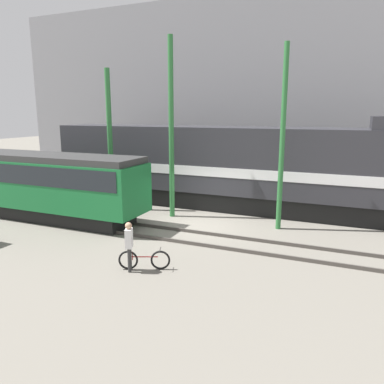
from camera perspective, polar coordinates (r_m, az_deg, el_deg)
The scene contains 11 objects.
ground_plane at distance 17.86m, azimuth 0.81°, elevation -5.10°, with size 120.00×120.00×0.00m, color slate.
track_near at distance 16.22m, azimuth -1.70°, elevation -6.64°, with size 60.00×1.50×0.14m.
track_far at distance 21.34m, azimuth 4.77°, elevation -2.10°, with size 60.00×1.50×0.14m.
building_backdrop at distance 28.62m, azimuth 10.37°, elevation 14.15°, with size 37.24×6.00×12.85m.
freight_locomotive at distance 20.84m, azimuth 5.37°, elevation 3.99°, with size 20.31×3.04×5.10m.
streetcar at distance 20.47m, azimuth -22.86°, elevation 1.54°, with size 12.07×2.54×3.27m.
bicycle at distance 13.03m, azimuth -7.28°, elevation -10.24°, with size 1.66×0.80×0.74m.
person at distance 12.72m, azimuth -9.57°, elevation -7.48°, with size 0.34×0.42×1.72m.
utility_pole_left at distance 20.68m, azimuth -12.38°, elevation 7.58°, with size 0.27×0.27×7.52m.
utility_pole_center at distance 18.75m, azimuth -3.17°, elevation 9.46°, with size 0.26×0.26×8.86m.
utility_pole_right at distance 17.08m, azimuth 13.60°, elevation 7.76°, with size 0.23×0.23×8.18m.
Camera 1 is at (6.48, -15.79, 5.25)m, focal length 35.00 mm.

